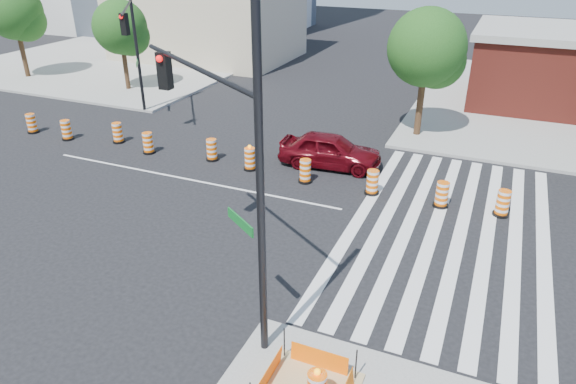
% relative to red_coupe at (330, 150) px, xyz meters
% --- Properties ---
extents(ground, '(120.00, 120.00, 0.00)m').
position_rel_red_coupe_xyz_m(ground, '(-5.21, -3.75, -0.78)').
color(ground, black).
rests_on(ground, ground).
extents(sidewalk_nw, '(22.00, 22.00, 0.15)m').
position_rel_red_coupe_xyz_m(sidewalk_nw, '(-23.21, 14.25, -0.71)').
color(sidewalk_nw, gray).
rests_on(sidewalk_nw, ground).
extents(crosswalk_east, '(6.75, 13.50, 0.01)m').
position_rel_red_coupe_xyz_m(crosswalk_east, '(5.74, -3.75, -0.78)').
color(crosswalk_east, silver).
rests_on(crosswalk_east, ground).
extents(lane_centerline, '(14.00, 0.12, 0.01)m').
position_rel_red_coupe_xyz_m(lane_centerline, '(-5.21, -3.75, -0.78)').
color(lane_centerline, silver).
rests_on(lane_centerline, ground).
extents(red_coupe, '(4.73, 2.21, 1.57)m').
position_rel_red_coupe_xyz_m(red_coupe, '(0.00, 0.00, 0.00)').
color(red_coupe, '#51060E').
rests_on(red_coupe, ground).
extents(signal_pole_se, '(5.28, 3.66, 8.31)m').
position_rel_red_coupe_xyz_m(signal_pole_se, '(0.85, -10.73, 4.31)').
color(signal_pole_se, black).
rests_on(signal_pole_se, ground).
extents(signal_pole_nw, '(3.51, 5.00, 7.91)m').
position_rel_red_coupe_xyz_m(signal_pole_nw, '(-11.87, 1.96, 4.07)').
color(signal_pole_nw, black).
rests_on(signal_pole_nw, ground).
extents(tree_north_a, '(3.94, 3.94, 6.69)m').
position_rel_red_coupe_xyz_m(tree_north_a, '(-25.76, 6.67, 3.71)').
color(tree_north_a, '#382314').
rests_on(tree_north_a, ground).
extents(tree_north_b, '(3.49, 3.48, 5.91)m').
position_rel_red_coupe_xyz_m(tree_north_b, '(-16.70, 6.80, 3.18)').
color(tree_north_b, '#382314').
rests_on(tree_north_b, ground).
extents(tree_north_c, '(3.84, 3.82, 6.50)m').
position_rel_red_coupe_xyz_m(tree_north_c, '(2.97, 5.51, 3.58)').
color(tree_north_c, '#382314').
rests_on(tree_north_c, ground).
extents(median_drum_0, '(0.60, 0.60, 1.02)m').
position_rel_red_coupe_xyz_m(median_drum_0, '(-16.06, -1.97, -0.30)').
color(median_drum_0, black).
rests_on(median_drum_0, ground).
extents(median_drum_1, '(0.60, 0.60, 1.02)m').
position_rel_red_coupe_xyz_m(median_drum_1, '(-13.58, -2.05, -0.30)').
color(median_drum_1, black).
rests_on(median_drum_1, ground).
extents(median_drum_2, '(0.60, 0.60, 1.02)m').
position_rel_red_coupe_xyz_m(median_drum_2, '(-10.88, -1.34, -0.30)').
color(median_drum_2, black).
rests_on(median_drum_2, ground).
extents(median_drum_3, '(0.60, 0.60, 1.02)m').
position_rel_red_coupe_xyz_m(median_drum_3, '(-8.58, -1.92, -0.30)').
color(median_drum_3, black).
rests_on(median_drum_3, ground).
extents(median_drum_4, '(0.60, 0.60, 1.02)m').
position_rel_red_coupe_xyz_m(median_drum_4, '(-5.31, -1.47, -0.30)').
color(median_drum_4, black).
rests_on(median_drum_4, ground).
extents(median_drum_5, '(0.60, 0.60, 1.18)m').
position_rel_red_coupe_xyz_m(median_drum_5, '(-3.18, -1.75, -0.29)').
color(median_drum_5, black).
rests_on(median_drum_5, ground).
extents(median_drum_6, '(0.60, 0.60, 1.02)m').
position_rel_red_coupe_xyz_m(median_drum_6, '(-0.42, -2.00, -0.30)').
color(median_drum_6, black).
rests_on(median_drum_6, ground).
extents(median_drum_7, '(0.60, 0.60, 1.02)m').
position_rel_red_coupe_xyz_m(median_drum_7, '(2.49, -1.97, -0.30)').
color(median_drum_7, black).
rests_on(median_drum_7, ground).
extents(median_drum_8, '(0.60, 0.60, 1.02)m').
position_rel_red_coupe_xyz_m(median_drum_8, '(5.23, -2.00, -0.30)').
color(median_drum_8, black).
rests_on(median_drum_8, ground).
extents(median_drum_9, '(0.60, 0.60, 1.02)m').
position_rel_red_coupe_xyz_m(median_drum_9, '(7.43, -1.84, -0.30)').
color(median_drum_9, black).
rests_on(median_drum_9, ground).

